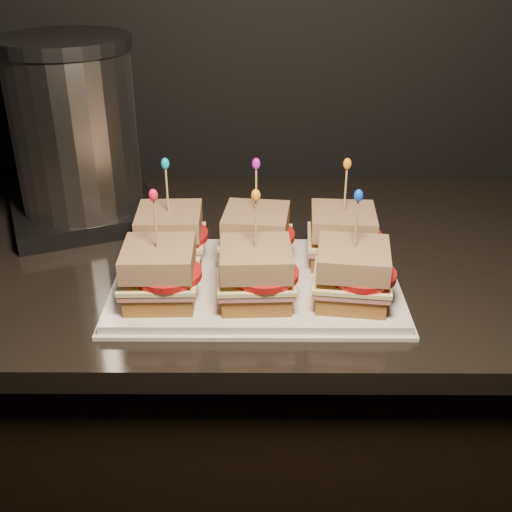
{
  "coord_description": "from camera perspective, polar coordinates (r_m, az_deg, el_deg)",
  "views": [
    {
      "loc": [
        -0.65,
        0.73,
        1.35
      ],
      "look_at": [
        -0.65,
        1.55,
        0.92
      ],
      "focal_mm": 45.0,
      "sensor_mm": 36.0,
      "label": 1
    }
  ],
  "objects": [
    {
      "name": "sandwich_2_ham",
      "position": [
        0.99,
        7.63,
        1.23
      ],
      "size": [
        0.11,
        0.1,
        0.01
      ],
      "primitive_type": "cube",
      "rotation": [
        0.0,
        0.0,
        -0.06
      ],
      "color": "#B55D5D",
      "rests_on": "sandwich_2_bread_bot"
    },
    {
      "name": "sandwich_4_bread_bot",
      "position": [
        0.88,
        -0.02,
        -3.17
      ],
      "size": [
        0.1,
        0.1,
        0.03
      ],
      "primitive_type": "cube",
      "rotation": [
        0.0,
        0.0,
        0.04
      ],
      "color": "#5A3116",
      "rests_on": "platter"
    },
    {
      "name": "appliance_base",
      "position": [
        1.2,
        -14.87,
        3.76
      ],
      "size": [
        0.31,
        0.29,
        0.03
      ],
      "primitive_type": "cube",
      "rotation": [
        0.0,
        0.0,
        0.39
      ],
      "color": "#262628",
      "rests_on": "granite_slab"
    },
    {
      "name": "sandwich_4_frill",
      "position": [
        0.82,
        -0.02,
        5.41
      ],
      "size": [
        0.01,
        0.01,
        0.02
      ],
      "primitive_type": "ellipsoid",
      "color": "orange",
      "rests_on": "sandwich_4_pick"
    },
    {
      "name": "sandwich_1_pick",
      "position": [
        0.95,
        0.02,
        5.65
      ],
      "size": [
        0.0,
        0.0,
        0.09
      ],
      "primitive_type": "cylinder",
      "color": "tan",
      "rests_on": "sandwich_1_bread_top"
    },
    {
      "name": "sandwich_1_tomato",
      "position": [
        0.97,
        0.72,
        1.86
      ],
      "size": [
        0.09,
        0.09,
        0.01
      ],
      "primitive_type": "cylinder",
      "color": "red",
      "rests_on": "sandwich_1_cheese"
    },
    {
      "name": "sandwich_0_tomato",
      "position": [
        0.98,
        -6.99,
        1.86
      ],
      "size": [
        0.09,
        0.09,
        0.01
      ],
      "primitive_type": "cylinder",
      "color": "red",
      "rests_on": "sandwich_0_cheese"
    },
    {
      "name": "sandwich_3_frill",
      "position": [
        0.83,
        -9.12,
        5.36
      ],
      "size": [
        0.01,
        0.01,
        0.02
      ],
      "primitive_type": "ellipsoid",
      "color": "#F11539",
      "rests_on": "sandwich_3_pick"
    },
    {
      "name": "sandwich_0_ham",
      "position": [
        0.99,
        -7.59,
        1.26
      ],
      "size": [
        0.11,
        0.1,
        0.01
      ],
      "primitive_type": "cube",
      "rotation": [
        0.0,
        0.0,
        0.03
      ],
      "color": "#B55D5D",
      "rests_on": "sandwich_0_bread_bot"
    },
    {
      "name": "sandwich_5_pick",
      "position": [
        0.85,
        8.87,
        2.52
      ],
      "size": [
        0.0,
        0.0,
        0.09
      ],
      "primitive_type": "cylinder",
      "color": "tan",
      "rests_on": "sandwich_5_bread_top"
    },
    {
      "name": "appliance",
      "position": [
        1.15,
        -15.76,
        10.36
      ],
      "size": [
        0.25,
        0.21,
        0.32
      ],
      "primitive_type": null,
      "color": "silver",
      "rests_on": "granite_slab"
    },
    {
      "name": "sandwich_5_cheese",
      "position": [
        0.88,
        8.52,
        -1.83
      ],
      "size": [
        0.12,
        0.11,
        0.01
      ],
      "primitive_type": "cube",
      "rotation": [
        0.0,
        0.0,
        -0.13
      ],
      "color": "#F8EB96",
      "rests_on": "sandwich_5_ham"
    },
    {
      "name": "sandwich_2_frill",
      "position": [
        0.94,
        8.12,
        8.12
      ],
      "size": [
        0.01,
        0.01,
        0.02
      ],
      "primitive_type": "ellipsoid",
      "color": "orange",
      "rests_on": "sandwich_2_pick"
    },
    {
      "name": "sandwich_2_tomato",
      "position": [
        0.98,
        8.42,
        1.82
      ],
      "size": [
        0.09,
        0.09,
        0.01
      ],
      "primitive_type": "cylinder",
      "color": "red",
      "rests_on": "sandwich_2_cheese"
    },
    {
      "name": "sandwich_5_bread_top",
      "position": [
        0.87,
        8.65,
        -0.22
      ],
      "size": [
        0.11,
        0.11,
        0.03
      ],
      "primitive_type": "cube",
      "rotation": [
        0.0,
        0.0,
        -0.13
      ],
      "color": "#562D14",
      "rests_on": "sandwich_5_tomato"
    },
    {
      "name": "sandwich_4_ham",
      "position": [
        0.88,
        -0.02,
        -2.23
      ],
      "size": [
        0.11,
        0.1,
        0.01
      ],
      "primitive_type": "cube",
      "rotation": [
        0.0,
        0.0,
        0.04
      ],
      "color": "#B55D5D",
      "rests_on": "sandwich_4_bread_bot"
    },
    {
      "name": "appliance_body",
      "position": [
        1.15,
        -15.79,
        10.6
      ],
      "size": [
        0.21,
        0.21,
        0.27
      ],
      "primitive_type": "cylinder",
      "color": "silver",
      "rests_on": "appliance_base"
    },
    {
      "name": "sandwich_2_bread_bot",
      "position": [
        1.0,
        7.57,
        0.36
      ],
      "size": [
        0.1,
        0.1,
        0.03
      ],
      "primitive_type": "cube",
      "rotation": [
        0.0,
        0.0,
        -0.06
      ],
      "color": "#5A3116",
      "rests_on": "platter"
    },
    {
      "name": "sandwich_3_tomato",
      "position": [
        0.87,
        -7.85,
        -1.57
      ],
      "size": [
        0.09,
        0.09,
        0.01
      ],
      "primitive_type": "cylinder",
      "color": "red",
      "rests_on": "sandwich_3_cheese"
    },
    {
      "name": "sandwich_3_bread_top",
      "position": [
        0.87,
        -8.68,
        -0.19
      ],
      "size": [
        0.1,
        0.1,
        0.03
      ],
      "primitive_type": "cube",
      "rotation": [
        0.0,
        0.0,
        0.02
      ],
      "color": "#562D14",
      "rests_on": "sandwich_3_tomato"
    },
    {
      "name": "sandwich_4_tomato",
      "position": [
        0.86,
        0.78,
        -1.6
      ],
      "size": [
        0.09,
        0.09,
        0.01
      ],
      "primitive_type": "cylinder",
      "color": "red",
      "rests_on": "sandwich_4_cheese"
    },
    {
      "name": "sandwich_2_cheese",
      "position": [
        0.98,
        7.66,
        1.59
      ],
      "size": [
        0.11,
        0.11,
        0.01
      ],
      "primitive_type": "cube",
      "rotation": [
        0.0,
        0.0,
        -0.06
      ],
      "color": "#F8EB96",
      "rests_on": "sandwich_2_ham"
    },
    {
      "name": "sandwich_1_bread_bot",
      "position": [
        0.99,
        0.02,
        0.38
      ],
      "size": [
        0.1,
        0.1,
        0.03
      ],
      "primitive_type": "cube",
      "rotation": [
        0.0,
        0.0,
        -0.11
      ],
      "color": "#5A3116",
      "rests_on": "platter"
    },
    {
      "name": "sandwich_4_pick",
      "position": [
        0.84,
        -0.02,
        2.57
      ],
      "size": [
        0.0,
        0.0,
        0.09
      ],
      "primitive_type": "cylinder",
      "color": "tan",
      "rests_on": "sandwich_4_bread_top"
    },
    {
      "name": "sandwich_0_pick",
      "position": [
        0.95,
        -7.9,
        5.61
      ],
      "size": [
        0.0,
        0.0,
        0.09
      ],
      "primitive_type": "cylinder",
      "color": "tan",
      "rests_on": "sandwich_0_bread_top"
    },
    {
      "name": "sandwich_3_ham",
      "position": [
        0.89,
        -8.51,
        -2.19
      ],
      "size": [
        0.1,
        0.1,
        0.01
      ],
      "primitive_type": "cube",
      "rotation": [
        0.0,
        0.0,
        0.02
      ],
      "color": "#B55D5D",
      "rests_on": "sandwich_3_bread_bot"
    },
    {
      "name": "sandwich_2_pick",
      "position": [
        0.95,
        7.94,
        5.58
      ],
      "size": [
        0.0,
        0.0,
        0.09
      ],
      "primitive_type": "cylinder",
      "color": "tan",
      "rests_on": "sandwich_2_bread_top"
    },
    {
      "name": "sandwich_3_cheese",
      "position": [
        0.88,
        -8.55,
        -1.79
      ],
      "size": [
        0.11,
        0.1,
        0.01
      ],
      "primitive_type": "cube",
      "rotation": [
        0.0,
        0.0,
        0.02
      ],
      "color": "#F8EB96",
      "rests_on": "sandwich_3_ham"
    },
    {
      "name": "sandwich_1_cheese",
      "position": [
        0.98,
        0.02,
        1.62
      ],
      "size": [
        0.11,
        0.11,
        0.01
      ],
      "primitive_type": "cube",
      "rotation": [
        0.0,
        0.0,
        -0.11
      ],
      "color": "#F8EB96",
      "rests_on": "sandwich_1_ham"
    },
    {
      "name": "sandwich_2_bread_top",
      "position": [
        0.97,
        7.76,
        3.07
      ],
      "size": [
        0.1,
        0.1,
        0.03
      ],
      "primitive_type": "cube",
      "rotation": [
        0.0,
        0.0,
        -0.06
      ],
      "color": "#562D14",
      "rests_on": "sandwich_2_tomato"
    },
    {
      "name": "sandwich_3_bread_bot",
      "position": [
        0.89,
        -8.44,
        -3.12
      ],
      "size": [
        0.09,
        0.09,
        0.03
      ],
      "primitive_type": "cube",
      "rotation": [
        0.0,
        0.0,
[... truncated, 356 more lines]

